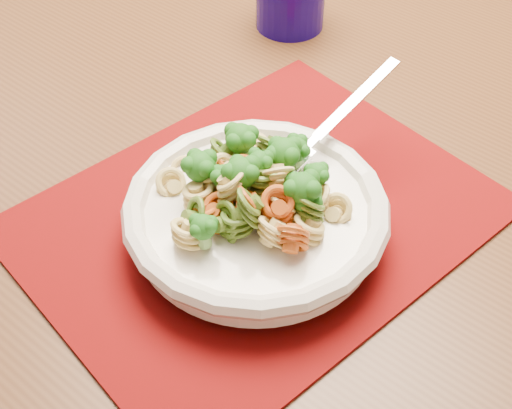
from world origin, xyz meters
TOP-DOWN VIEW (x-y plane):
  - dining_table at (-0.28, -0.58)m, footprint 1.68×1.27m
  - placemat at (-0.21, -0.66)m, footprint 0.42×0.34m
  - pasta_bowl at (-0.23, -0.68)m, footprint 0.23×0.23m
  - pasta_broccoli_heap at (-0.23, -0.68)m, footprint 0.20×0.20m
  - fork at (-0.16, -0.66)m, footprint 0.18×0.04m

SIDE VIEW (x-z plane):
  - dining_table at x=-0.28m, z-range 0.27..0.96m
  - placemat at x=-0.21m, z-range 0.70..0.70m
  - pasta_bowl at x=-0.23m, z-range 0.70..0.75m
  - fork at x=-0.16m, z-range 0.71..0.78m
  - pasta_broccoli_heap at x=-0.23m, z-range 0.71..0.78m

